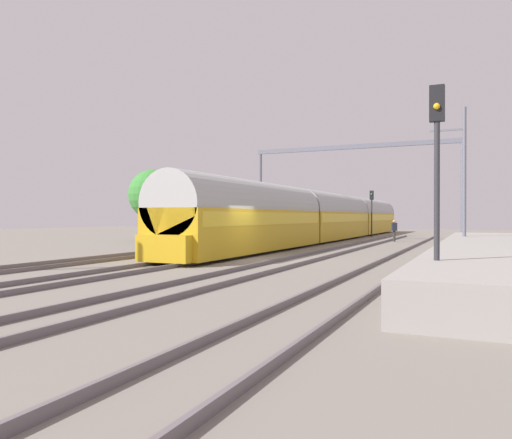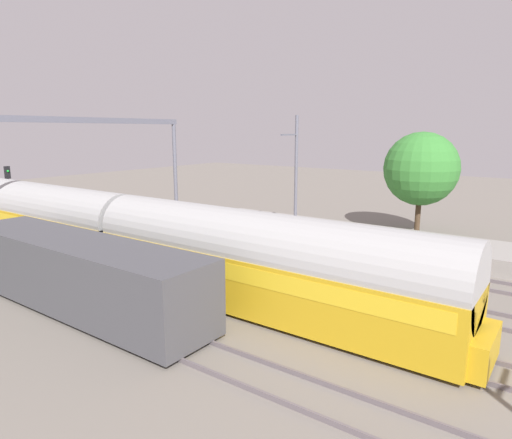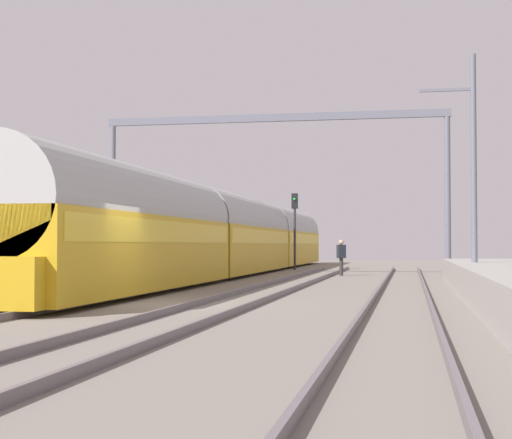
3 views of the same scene
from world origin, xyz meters
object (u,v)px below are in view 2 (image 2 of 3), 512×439
Objects in this scene: passenger_train at (39,216)px; catenary_gantry at (76,149)px; freight_car at (78,273)px; person_crossing at (121,219)px; railway_signal_far at (9,188)px.

passenger_train is 2.91× the size of catenary_gantry.
passenger_train is 11.23m from freight_car.
passenger_train is at bearing 139.48° from person_crossing.
passenger_train is at bearing -104.48° from railway_signal_far.
person_crossing is 0.38× the size of railway_signal_far.
catenary_gantry reaches higher than railway_signal_far.
person_crossing is (9.50, 9.60, -0.44)m from freight_car.
railway_signal_far is (1.92, 7.42, 0.95)m from passenger_train.
passenger_train is 3.78× the size of freight_car.
person_crossing is at bearing -8.72° from passenger_train.
freight_car is 12.06m from catenary_gantry.
person_crossing is at bearing -67.50° from railway_signal_far.
person_crossing is (5.33, -0.82, -0.94)m from passenger_train.
catenary_gantry reaches higher than passenger_train.
railway_signal_far is at bearing 71.17° from freight_car.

